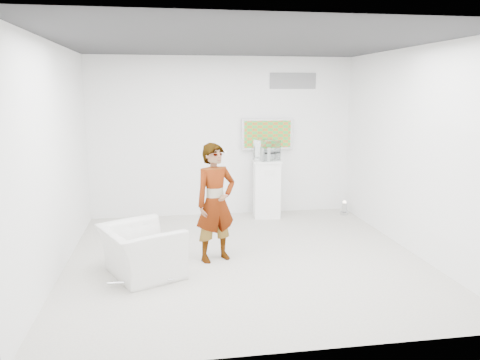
{
  "coord_description": "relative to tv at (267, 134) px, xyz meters",
  "views": [
    {
      "loc": [
        -1.09,
        -6.31,
        2.39
      ],
      "look_at": [
        0.03,
        0.6,
        1.03
      ],
      "focal_mm": 35.0,
      "sensor_mm": 36.0,
      "label": 1
    }
  ],
  "objects": [
    {
      "name": "armchair",
      "position": [
        -2.29,
        -2.85,
        -1.22
      ],
      "size": [
        1.22,
        1.29,
        0.66
      ],
      "primitive_type": "imported",
      "rotation": [
        0.0,
        0.0,
        2.01
      ],
      "color": "white",
      "rests_on": "room"
    },
    {
      "name": "person",
      "position": [
        -1.27,
        -2.45,
        -0.71
      ],
      "size": [
        0.72,
        0.61,
        1.67
      ],
      "primitive_type": "imported",
      "rotation": [
        0.0,
        0.0,
        0.4
      ],
      "color": "white",
      "rests_on": "room"
    },
    {
      "name": "console",
      "position": [
        -0.06,
        -0.29,
        -0.34
      ],
      "size": [
        0.07,
        0.18,
        0.24
      ],
      "primitive_type": "cube",
      "rotation": [
        0.0,
        0.0,
        -0.1
      ],
      "color": "white",
      "rests_on": "pedestal"
    },
    {
      "name": "tv",
      "position": [
        0.0,
        0.0,
        0.0
      ],
      "size": [
        1.0,
        0.08,
        0.6
      ],
      "primitive_type": "cube",
      "color": "#B9B9BD",
      "rests_on": "room"
    },
    {
      "name": "floor_uplight",
      "position": [
        1.46,
        -0.4,
        -1.42
      ],
      "size": [
        0.2,
        0.2,
        0.26
      ],
      "primitive_type": "cylinder",
      "rotation": [
        0.0,
        0.0,
        -0.18
      ],
      "color": "silver",
      "rests_on": "room"
    },
    {
      "name": "wii_remote",
      "position": [
        -1.1,
        -2.21,
        -0.05
      ],
      "size": [
        0.04,
        0.13,
        0.03
      ],
      "primitive_type": "cube",
      "rotation": [
        0.0,
        0.0,
        0.09
      ],
      "color": "white",
      "rests_on": "person"
    },
    {
      "name": "vitrine",
      "position": [
        -0.06,
        -0.29,
        -0.27
      ],
      "size": [
        0.47,
        0.47,
        0.38
      ],
      "primitive_type": "cube",
      "rotation": [
        0.0,
        0.0,
        0.32
      ],
      "color": "white",
      "rests_on": "pedestal"
    },
    {
      "name": "logo_decal",
      "position": [
        0.5,
        0.04,
        1.0
      ],
      "size": [
        0.9,
        0.02,
        0.3
      ],
      "primitive_type": "cube",
      "color": "slate",
      "rests_on": "room"
    },
    {
      "name": "room",
      "position": [
        -0.85,
        -2.45,
        -0.05
      ],
      "size": [
        5.01,
        5.01,
        3.0
      ],
      "color": "beige",
      "rests_on": "ground"
    },
    {
      "name": "pedestal",
      "position": [
        -0.06,
        -0.29,
        -1.01
      ],
      "size": [
        0.58,
        0.58,
        1.09
      ],
      "primitive_type": "cube",
      "rotation": [
        0.0,
        0.0,
        -0.1
      ],
      "color": "white",
      "rests_on": "room"
    }
  ]
}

